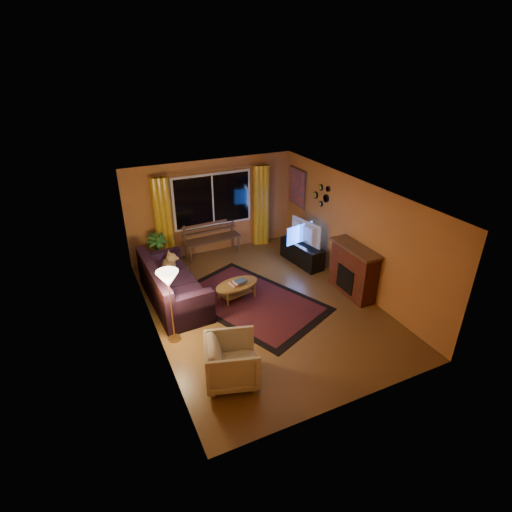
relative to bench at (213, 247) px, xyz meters
name	(u,v)px	position (x,y,z in m)	size (l,w,h in m)	color
floor	(262,305)	(0.14, -2.74, -0.24)	(4.50, 6.00, 0.02)	brown
ceiling	(263,193)	(0.14, -2.74, 2.28)	(4.50, 6.00, 0.02)	white
wall_back	(212,207)	(0.14, 0.27, 1.02)	(4.50, 0.02, 2.50)	#C1793B
wall_left	(149,277)	(-2.12, -2.74, 1.02)	(0.02, 6.00, 2.50)	#C1793B
wall_right	(353,234)	(2.40, -2.74, 1.02)	(0.02, 6.00, 2.50)	#C1793B
window	(213,200)	(0.14, 0.21, 1.22)	(2.00, 0.02, 1.30)	black
curtain_rod	(212,170)	(0.14, 0.16, 2.02)	(0.03, 0.03, 3.20)	#BF8C3F
curtain_left	(163,221)	(-1.21, 0.14, 0.89)	(0.36, 0.36, 2.24)	gold
curtain_right	(261,206)	(1.49, 0.14, 0.89)	(0.36, 0.36, 2.24)	gold
bench	(213,247)	(0.00, 0.00, 0.00)	(1.53, 0.45, 0.46)	#503523
potted_plant	(158,253)	(-1.50, -0.25, 0.26)	(0.54, 0.54, 0.97)	#235B1E
sofa	(173,283)	(-1.51, -1.80, 0.24)	(0.99, 2.30, 0.93)	black
dog	(169,262)	(-1.46, -1.28, 0.48)	(0.33, 0.46, 0.50)	olive
armchair	(232,359)	(-1.26, -4.50, 0.20)	(0.84, 0.79, 0.86)	beige
floor_lamp	(171,307)	(-1.86, -3.07, 0.50)	(0.24, 0.24, 1.47)	#BF8C3F
rug	(251,301)	(-0.02, -2.51, -0.22)	(1.99, 3.14, 0.02)	#691600
coffee_table	(237,291)	(-0.23, -2.25, -0.05)	(1.01, 1.01, 0.37)	#A27939
tv_console	(302,253)	(1.92, -1.41, 0.04)	(0.43, 1.30, 0.54)	black
television	(303,233)	(1.92, -1.41, 0.61)	(1.03, 0.14, 0.60)	black
fireplace	(353,271)	(2.19, -3.14, 0.32)	(0.40, 1.20, 1.10)	maroon
mirror_cluster	(321,194)	(2.35, -1.44, 1.57)	(0.06, 0.60, 0.56)	black
painting	(297,187)	(2.36, -0.29, 1.42)	(0.04, 0.76, 0.96)	#E44F1C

